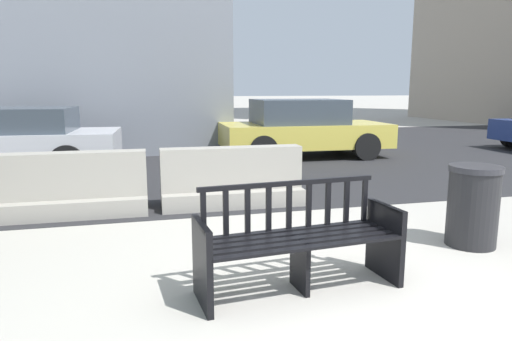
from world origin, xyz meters
TOP-DOWN VIEW (x-y plane):
  - ground_plane at (0.00, 0.00)m, footprint 200.00×200.00m
  - street_asphalt at (0.00, 8.70)m, footprint 120.00×12.00m
  - street_bench at (-0.43, 0.37)m, footprint 1.73×0.68m
  - jersey_barrier_centre at (-0.43, 3.26)m, footprint 2.01×0.71m
  - jersey_barrier_left at (-2.62, 3.24)m, footprint 2.00×0.69m
  - car_taxi_near at (2.15, 7.52)m, footprint 4.05×2.06m
  - car_sedan_mid at (-4.28, 6.78)m, footprint 4.45×2.05m
  - trash_bin at (1.71, 0.95)m, footprint 0.54×0.54m

SIDE VIEW (x-z plane):
  - ground_plane at x=0.00m, z-range 0.00..0.00m
  - street_asphalt at x=0.00m, z-range 0.00..0.01m
  - jersey_barrier_centre at x=-0.43m, z-range -0.08..0.76m
  - jersey_barrier_left at x=-2.62m, z-range -0.08..0.76m
  - street_bench at x=-0.43m, z-range -0.04..0.84m
  - trash_bin at x=1.71m, z-range 0.00..0.87m
  - car_sedan_mid at x=-4.28m, z-range 0.02..1.31m
  - car_taxi_near at x=2.15m, z-range 0.00..1.40m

